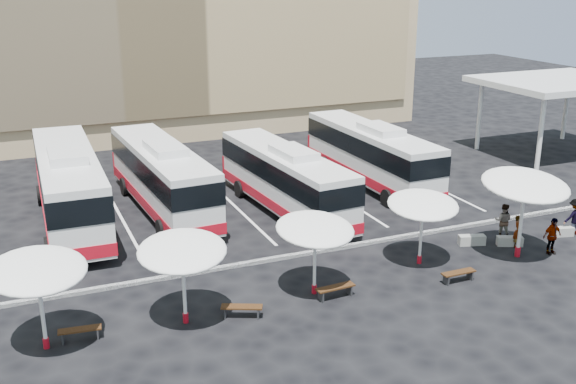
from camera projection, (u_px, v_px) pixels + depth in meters
name	position (u px, v px, depth m)	size (l,w,h in m)	color
ground	(294.00, 262.00, 29.53)	(120.00, 120.00, 0.00)	black
service_canopy	(559.00, 84.00, 45.68)	(10.00, 8.00, 5.20)	silver
curb_divider	(289.00, 256.00, 29.94)	(34.00, 0.25, 0.15)	black
bay_lines	(235.00, 206.00, 36.52)	(24.15, 12.00, 0.01)	white
bus_0	(69.00, 184.00, 33.39)	(3.23, 12.94, 4.09)	silver
bus_1	(162.00, 175.00, 35.34)	(3.31, 12.24, 3.85)	silver
bus_2	(285.00, 178.00, 35.20)	(3.28, 11.65, 3.65)	silver
bus_3	(371.00, 153.00, 39.76)	(2.95, 11.91, 3.77)	silver
sunshade_0	(37.00, 271.00, 21.89)	(3.81, 3.84, 3.37)	silver
sunshade_1	(182.00, 251.00, 23.57)	(3.80, 3.83, 3.30)	silver
sunshade_2	(315.00, 229.00, 25.82)	(3.37, 3.40, 3.19)	silver
sunshade_3	(423.00, 205.00, 28.57)	(3.78, 3.81, 3.17)	silver
sunshade_4	(525.00, 185.00, 29.08)	(3.97, 4.02, 3.93)	silver
wood_bench_0	(80.00, 331.00, 23.16)	(1.49, 0.55, 0.44)	black
wood_bench_1	(242.00, 309.00, 24.69)	(1.55, 1.00, 0.47)	black
wood_bench_2	(335.00, 289.00, 26.17)	(1.61, 0.52, 0.49)	black
wood_bench_3	(458.00, 274.00, 27.53)	(1.49, 0.40, 0.46)	black
conc_bench_0	(472.00, 240.00, 31.33)	(1.23, 0.41, 0.46)	gray
conc_bench_1	(510.00, 241.00, 31.23)	(1.17, 0.39, 0.44)	gray
conc_bench_2	(561.00, 232.00, 32.38)	(1.16, 0.39, 0.44)	gray
passenger_0	(518.00, 231.00, 30.92)	(0.56, 0.37, 1.53)	black
passenger_1	(504.00, 221.00, 31.97)	(0.83, 0.64, 1.70)	black
passenger_2	(552.00, 236.00, 30.14)	(1.00, 0.42, 1.71)	black
passenger_3	(575.00, 217.00, 32.38)	(1.16, 0.67, 1.80)	black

